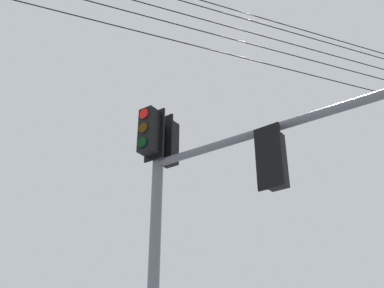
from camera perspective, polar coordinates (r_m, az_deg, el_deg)
signal_mast_assembly at (r=7.78m, az=-0.69°, el=-5.92°), size 4.06×2.66×6.08m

